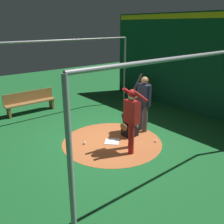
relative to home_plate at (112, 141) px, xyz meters
name	(u,v)px	position (x,y,z in m)	size (l,w,h in m)	color
ground_plane	(112,142)	(0.00, 0.00, -0.01)	(25.06, 25.06, 0.00)	#195B28
dirt_circle	(112,142)	(0.00, 0.00, -0.01)	(2.97, 2.97, 0.01)	#B76033
home_plate	(112,141)	(0.00, 0.00, 0.00)	(0.42, 0.42, 0.01)	white
batter	(132,114)	(-0.09, 0.73, 1.05)	(0.68, 0.49, 2.10)	maroon
catcher	(129,125)	(-0.68, 0.01, 0.37)	(0.58, 0.40, 0.97)	black
umpire	(144,101)	(-1.31, -0.02, 1.01)	(0.23, 0.49, 1.81)	#4C4C51
back_wall	(200,64)	(-4.27, 0.00, 1.89)	(0.22, 9.06, 3.78)	#0F472D
cage_frame	(112,75)	(0.00, 0.00, 2.01)	(5.85, 5.50, 2.85)	gray
bat_rack	(148,90)	(-4.03, -2.34, 0.48)	(1.06, 0.19, 1.05)	olive
bench	(30,101)	(0.86, -4.10, 0.44)	(1.98, 0.36, 0.85)	olive
baseball_0	(85,143)	(0.73, -0.38, 0.03)	(0.07, 0.07, 0.07)	white
baseball_1	(156,141)	(-1.00, 0.84, 0.03)	(0.07, 0.07, 0.07)	white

